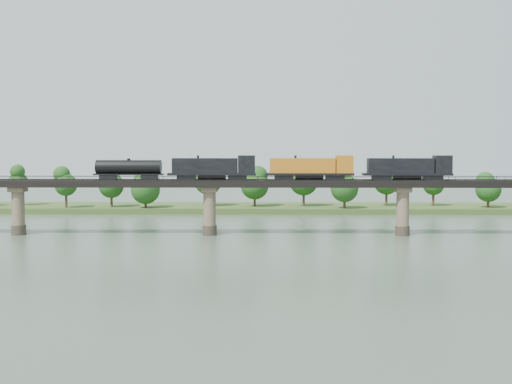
{
  "coord_description": "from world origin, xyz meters",
  "views": [
    {
      "loc": [
        11.61,
        -102.38,
        17.39
      ],
      "look_at": [
        9.65,
        30.0,
        9.0
      ],
      "focal_mm": 45.0,
      "sensor_mm": 36.0,
      "label": 1
    }
  ],
  "objects": [
    {
      "name": "freight_train",
      "position": [
        14.12,
        30.0,
        13.93
      ],
      "size": [
        73.86,
        2.88,
        5.08
      ],
      "color": "black",
      "rests_on": "bridge"
    },
    {
      "name": "far_bank",
      "position": [
        0.0,
        85.0,
        0.8
      ],
      "size": [
        300.0,
        24.0,
        1.6
      ],
      "primitive_type": "cube",
      "color": "#334E1F",
      "rests_on": "ground"
    },
    {
      "name": "bridge_superstructure",
      "position": [
        0.0,
        30.0,
        11.79
      ],
      "size": [
        220.0,
        4.9,
        0.75
      ],
      "color": "black",
      "rests_on": "bridge"
    },
    {
      "name": "bridge",
      "position": [
        0.0,
        30.0,
        5.46
      ],
      "size": [
        236.0,
        30.0,
        11.5
      ],
      "color": "#473A2D",
      "rests_on": "ground"
    },
    {
      "name": "far_treeline",
      "position": [
        -8.21,
        80.52,
        8.83
      ],
      "size": [
        289.06,
        17.54,
        13.6
      ],
      "color": "#382619",
      "rests_on": "far_bank"
    },
    {
      "name": "ground",
      "position": [
        0.0,
        0.0,
        0.0
      ],
      "size": [
        400.0,
        400.0,
        0.0
      ],
      "primitive_type": "plane",
      "color": "#3D4D3E",
      "rests_on": "ground"
    }
  ]
}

